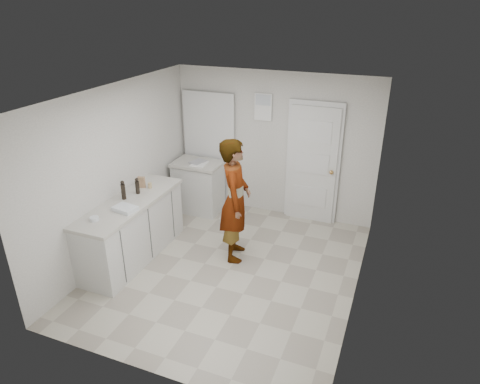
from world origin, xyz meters
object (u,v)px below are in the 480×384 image
at_px(cake_mix_box, 141,182).
at_px(spice_jar, 150,185).
at_px(baking_dish, 125,209).
at_px(egg_bowl, 94,219).
at_px(person, 235,200).
at_px(oil_cruet_b, 123,190).
at_px(oil_cruet_a, 137,186).

height_order(cake_mix_box, spice_jar, cake_mix_box).
height_order(baking_dish, egg_bowl, baking_dish).
bearing_deg(spice_jar, egg_bowl, -95.29).
relative_size(person, oil_cruet_b, 6.42).
bearing_deg(oil_cruet_b, egg_bowl, -87.84).
bearing_deg(oil_cruet_b, oil_cruet_a, 72.85).
bearing_deg(spice_jar, person, 3.46).
distance_m(spice_jar, oil_cruet_b, 0.50).
relative_size(person, baking_dish, 5.43).
distance_m(person, spice_jar, 1.36).
xyz_separation_m(spice_jar, oil_cruet_a, (-0.06, -0.23, 0.07)).
distance_m(person, oil_cruet_b, 1.60).
bearing_deg(cake_mix_box, oil_cruet_b, -103.20).
distance_m(cake_mix_box, spice_jar, 0.14).
distance_m(spice_jar, baking_dish, 0.77).
distance_m(cake_mix_box, baking_dish, 0.77).
bearing_deg(cake_mix_box, person, -8.00).
relative_size(cake_mix_box, spice_jar, 2.04).
distance_m(oil_cruet_b, egg_bowl, 0.69).
bearing_deg(oil_cruet_a, oil_cruet_b, -107.15).
height_order(oil_cruet_b, egg_bowl, oil_cruet_b).
xyz_separation_m(cake_mix_box, egg_bowl, (0.02, -1.12, -0.06)).
height_order(person, oil_cruet_a, person).
distance_m(cake_mix_box, egg_bowl, 1.12).
xyz_separation_m(person, spice_jar, (-1.36, -0.08, 0.05)).
bearing_deg(oil_cruet_a, person, 12.53).
relative_size(person, cake_mix_box, 10.63).
bearing_deg(person, cake_mix_box, 77.15).
xyz_separation_m(person, baking_dish, (-1.26, -0.85, 0.03)).
xyz_separation_m(oil_cruet_a, oil_cruet_b, (-0.07, -0.24, 0.02)).
height_order(person, baking_dish, person).
xyz_separation_m(oil_cruet_b, baking_dish, (0.23, -0.30, -0.11)).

